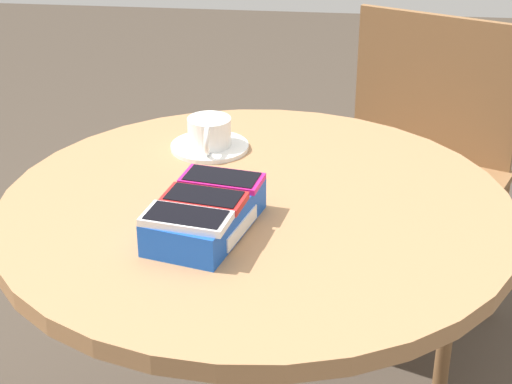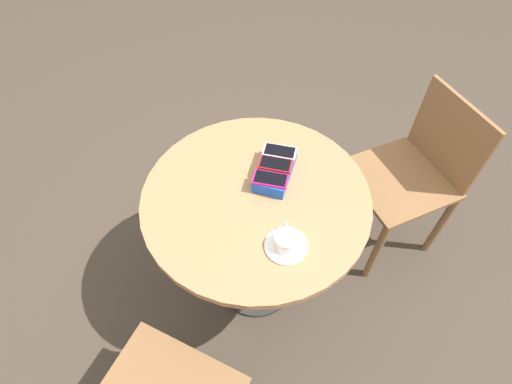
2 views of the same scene
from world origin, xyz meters
name	(u,v)px [view 2 (image 2 of 2)]	position (x,y,z in m)	size (l,w,h in m)	color
ground_plane	(256,281)	(0.00, 0.00, 0.00)	(8.00, 8.00, 0.00)	#42382D
round_table	(256,215)	(0.00, 0.00, 0.60)	(0.86, 0.86, 0.73)	#2D2D2D
phone_box	(275,170)	(-0.10, 0.07, 0.75)	(0.24, 0.17, 0.05)	blue
phone_white	(280,152)	(-0.17, 0.08, 0.79)	(0.09, 0.14, 0.01)	silver
phone_red	(275,164)	(-0.11, 0.07, 0.79)	(0.09, 0.13, 0.01)	red
phone_magenta	(270,179)	(-0.03, 0.05, 0.79)	(0.09, 0.14, 0.01)	#D11975
saucer	(286,246)	(0.21, 0.11, 0.73)	(0.15, 0.15, 0.01)	white
coffee_cup	(286,240)	(0.21, 0.11, 0.76)	(0.11, 0.08, 0.05)	white
chair_far_side	(410,175)	(-0.36, 0.71, 0.46)	(0.57, 0.57, 0.85)	brown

